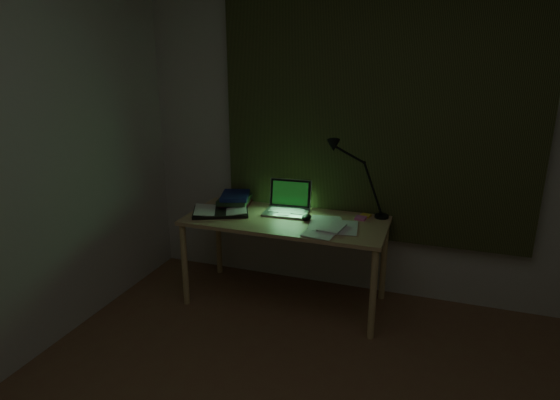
# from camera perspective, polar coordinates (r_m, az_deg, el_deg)

# --- Properties ---
(wall_back) EXTENTS (3.50, 0.00, 2.50)m
(wall_back) POSITION_cam_1_polar(r_m,az_deg,el_deg) (3.40, 11.52, 8.48)
(wall_back) COLOR beige
(wall_back) RESTS_ON ground
(curtain) EXTENTS (2.20, 0.06, 2.00)m
(curtain) POSITION_cam_1_polar(r_m,az_deg,el_deg) (3.34, 11.63, 11.77)
(curtain) COLOR #2B2E17
(curtain) RESTS_ON wall_back
(desk) EXTENTS (1.41, 0.62, 0.65)m
(desk) POSITION_cam_1_polar(r_m,az_deg,el_deg) (3.42, 0.66, -7.42)
(desk) COLOR tan
(desk) RESTS_ON floor
(laptop) EXTENTS (0.33, 0.37, 0.23)m
(laptop) POSITION_cam_1_polar(r_m,az_deg,el_deg) (3.37, 0.74, 0.16)
(laptop) COLOR #B9B9BE
(laptop) RESTS_ON desk
(open_textbook) EXTENTS (0.48, 0.42, 0.03)m
(open_textbook) POSITION_cam_1_polar(r_m,az_deg,el_deg) (3.44, -7.24, -1.30)
(open_textbook) COLOR white
(open_textbook) RESTS_ON desk
(book_stack) EXTENTS (0.26, 0.30, 0.11)m
(book_stack) POSITION_cam_1_polar(r_m,az_deg,el_deg) (3.58, -5.41, 0.08)
(book_stack) COLOR white
(book_stack) RESTS_ON desk
(loose_papers) EXTENTS (0.35, 0.37, 0.02)m
(loose_papers) POSITION_cam_1_polar(r_m,az_deg,el_deg) (3.15, 5.57, -3.19)
(loose_papers) COLOR silver
(loose_papers) RESTS_ON desk
(mouse) EXTENTS (0.07, 0.10, 0.04)m
(mouse) POSITION_cam_1_polar(r_m,az_deg,el_deg) (3.27, 3.25, -2.13)
(mouse) COLOR black
(mouse) RESTS_ON desk
(sticky_yellow) EXTENTS (0.08, 0.08, 0.01)m
(sticky_yellow) POSITION_cam_1_polar(r_m,az_deg,el_deg) (3.40, 10.39, -1.88)
(sticky_yellow) COLOR yellow
(sticky_yellow) RESTS_ON desk
(sticky_pink) EXTENTS (0.08, 0.08, 0.02)m
(sticky_pink) POSITION_cam_1_polar(r_m,az_deg,el_deg) (3.34, 9.80, -2.19)
(sticky_pink) COLOR pink
(sticky_pink) RESTS_ON desk
(desk_lamp) EXTENTS (0.42, 0.36, 0.54)m
(desk_lamp) POSITION_cam_1_polar(r_m,az_deg,el_deg) (3.32, 12.56, 2.27)
(desk_lamp) COLOR black
(desk_lamp) RESTS_ON desk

